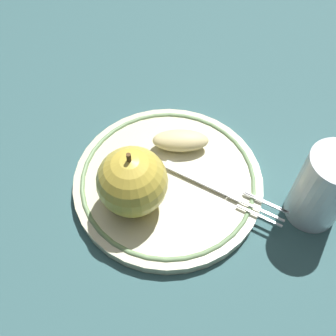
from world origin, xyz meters
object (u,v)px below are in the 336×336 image
(fork, at_px, (219,188))
(apple_slice_front, at_px, (181,141))
(plate, at_px, (168,181))
(drinking_glass, at_px, (323,188))
(apple_red_whole, at_px, (132,182))

(fork, bearing_deg, apple_slice_front, 154.12)
(plate, bearing_deg, fork, 86.55)
(plate, relative_size, drinking_glass, 2.28)
(apple_red_whole, relative_size, drinking_glass, 0.87)
(apple_red_whole, height_order, fork, apple_red_whole)
(apple_red_whole, height_order, apple_slice_front, apple_red_whole)
(apple_slice_front, distance_m, fork, 0.08)
(plate, relative_size, fork, 1.50)
(apple_red_whole, bearing_deg, apple_slice_front, 157.81)
(fork, height_order, drinking_glass, drinking_glass)
(apple_slice_front, relative_size, fork, 0.46)
(apple_slice_front, xyz_separation_m, drinking_glass, (0.05, 0.18, 0.02))
(apple_slice_front, bearing_deg, fork, -55.11)
(apple_red_whole, relative_size, fork, 0.57)
(plate, height_order, fork, fork)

